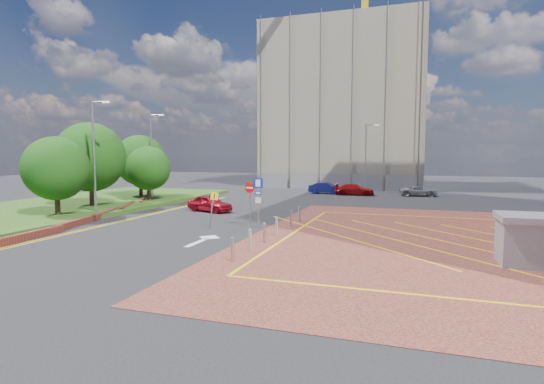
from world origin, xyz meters
The scene contains 21 objects.
ground centered at (0.00, 0.00, 0.00)m, with size 140.00×140.00×0.00m, color black.
forecourt centered at (14.00, 0.00, 0.01)m, with size 26.00×26.00×0.02m, color maroon.
grass_bed centered at (-18.00, 6.00, 0.15)m, with size 14.00×32.00×0.30m, color #244415.
retaining_wall centered at (-11.80, 2.00, 0.20)m, with size 6.06×20.33×0.40m.
tree_a centered at (-14.00, 0.00, 3.50)m, with size 4.40×4.40×5.41m.
tree_b centered at (-15.50, 5.00, 4.24)m, with size 5.60×5.60×6.74m.
tree_c centered at (-13.50, 10.00, 3.19)m, with size 4.00×4.00×4.90m.
tree_d centered at (-16.50, 13.00, 3.87)m, with size 5.00×5.00×6.08m.
lamp_left_near centered at (-12.42, 2.00, 4.66)m, with size 1.53×0.16×8.00m.
lamp_left_far centered at (-14.42, 12.00, 4.66)m, with size 1.53×0.16×8.00m.
lamp_back centered at (4.08, 28.00, 4.36)m, with size 1.53×0.16×8.00m.
sign_cluster centered at (0.30, 0.98, 1.95)m, with size 1.17×0.12×3.20m.
warning_sign centered at (-1.97, -0.24, 1.43)m, with size 0.62×0.39×2.25m.
bollard_row centered at (2.30, -1.67, 0.47)m, with size 0.14×11.14×0.90m.
construction_building centered at (0.00, 40.00, 11.00)m, with size 21.20×19.20×22.00m, color gray.
tower_crane centered at (2.00, 39.44, 25.85)m, with size 1.60×35.00×35.40m.
construction_fence centered at (1.00, 30.00, 1.00)m, with size 21.60×0.06×2.00m, color gray.
car_red_left centered at (-5.64, 6.66, 0.65)m, with size 1.53×3.80×1.29m, color maroon.
car_blue_back centered at (0.10, 24.24, 0.65)m, with size 1.37×3.92×1.29m, color navy.
car_red_back centered at (3.32, 23.60, 0.62)m, with size 1.72×4.24×1.23m, color #A40E0E.
car_silver_back centered at (9.95, 24.73, 0.54)m, with size 1.78×3.85×1.07m, color #A2A3A9.
Camera 1 is at (9.38, -22.99, 4.52)m, focal length 28.00 mm.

